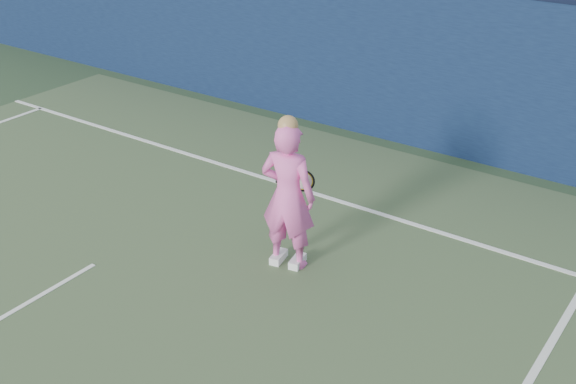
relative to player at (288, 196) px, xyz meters
The scene contains 4 objects.
ground 3.09m from the player, 127.94° to the right, with size 80.00×80.00×0.00m, color #283E26.
backstop_wall 4.56m from the player, 113.64° to the left, with size 24.00×0.40×2.50m, color #0B1633.
player is the anchor object (origin of this frame).
racket 0.43m from the player, 103.64° to the left, with size 0.51×0.15×0.27m.
Camera 1 is at (5.91, -3.52, 4.56)m, focal length 45.00 mm.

